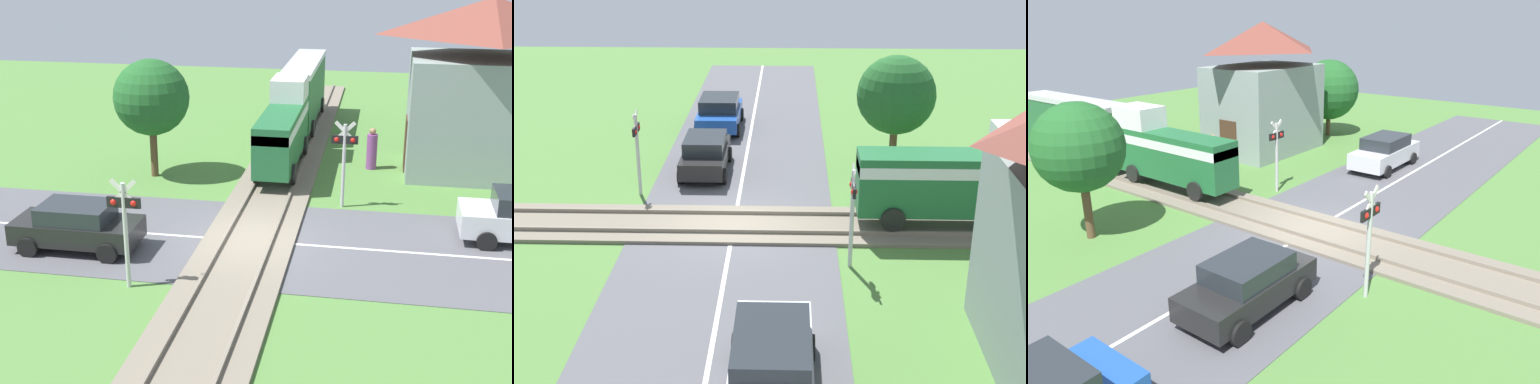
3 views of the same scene
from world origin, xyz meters
TOP-DOWN VIEW (x-y plane):
  - ground_plane at (0.00, 0.00)m, footprint 60.00×60.00m
  - road_surface at (0.00, 0.00)m, footprint 48.00×6.40m
  - track_bed at (0.00, 0.00)m, footprint 2.80×48.00m
  - train at (0.00, 10.99)m, footprint 1.58×13.88m
  - car_near_crossing at (-4.91, -1.44)m, footprint 3.74×1.78m
  - car_far_side at (8.47, 1.44)m, footprint 4.37×1.87m
  - crossing_signal_west_approach at (-2.59, -3.50)m, footprint 0.90×0.18m
  - crossing_signal_east_approach at (2.59, 3.50)m, footprint 0.90×0.18m
  - station_building at (7.59, 8.26)m, footprint 6.09×4.35m
  - pedestrian_by_station at (3.45, 8.03)m, footprint 0.41×0.41m
  - tree_by_station at (12.91, 7.50)m, footprint 3.57×3.57m
  - tree_roadside_hedge at (-4.81, 5.62)m, footprint 2.88×2.88m

SIDE VIEW (x-z plane):
  - ground_plane at x=0.00m, z-range 0.00..0.00m
  - road_surface at x=0.00m, z-range 0.00..0.02m
  - track_bed at x=0.00m, z-range -0.05..0.19m
  - car_near_crossing at x=-4.91m, z-range 0.04..1.47m
  - pedestrian_by_station at x=3.45m, z-range -0.07..1.60m
  - car_far_side at x=8.47m, z-range 0.03..1.63m
  - train at x=0.00m, z-range 0.28..3.46m
  - crossing_signal_west_approach at x=-2.59m, z-range 0.43..3.47m
  - crossing_signal_east_approach at x=2.59m, z-range 0.43..3.47m
  - tree_by_station at x=12.91m, z-range 0.49..5.06m
  - tree_roadside_hedge at x=-4.81m, z-range 0.82..5.36m
  - station_building at x=7.59m, z-range -0.08..6.66m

